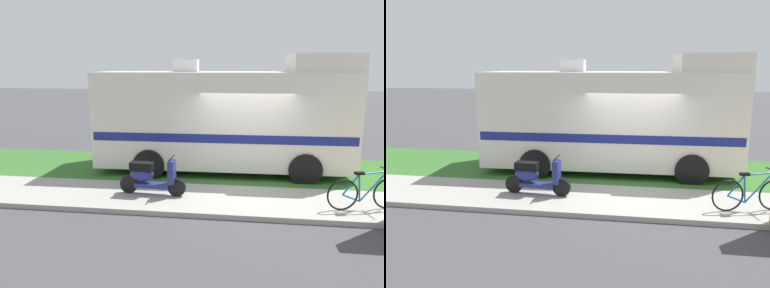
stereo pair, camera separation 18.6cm
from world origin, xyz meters
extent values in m
plane|color=#424244|center=(0.00, 0.00, 0.00)|extent=(80.00, 80.00, 0.00)
cube|color=#9E9B93|center=(0.00, -1.20, 0.06)|extent=(24.00, 2.00, 0.12)
cube|color=#336628|center=(0.00, 1.50, 0.04)|extent=(24.00, 3.40, 0.08)
cube|color=silver|center=(-0.69, 1.53, 1.67)|extent=(7.42, 2.50, 2.74)
cube|color=silver|center=(2.10, 1.58, 3.29)|extent=(1.84, 2.29, 0.50)
cube|color=navy|center=(-0.69, 1.53, 1.26)|extent=(7.27, 2.52, 0.24)
cube|color=black|center=(2.98, 1.59, 2.15)|extent=(0.11, 2.03, 0.90)
cube|color=silver|center=(-1.80, 1.52, 3.22)|extent=(0.71, 0.61, 0.36)
cylinder|color=black|center=(1.58, 2.71, 0.45)|extent=(0.90, 0.29, 0.90)
cylinder|color=black|center=(1.61, 0.43, 0.45)|extent=(0.90, 0.29, 0.90)
cylinder|color=black|center=(-2.74, 2.64, 0.45)|extent=(0.90, 0.29, 0.90)
cylinder|color=black|center=(-2.71, 0.36, 0.45)|extent=(0.90, 0.29, 0.90)
cylinder|color=black|center=(-1.64, -1.20, 0.34)|extent=(0.45, 0.13, 0.44)
cylinder|color=black|center=(-2.85, -1.12, 0.34)|extent=(0.45, 0.13, 0.44)
cube|color=navy|center=(-2.24, -1.16, 0.36)|extent=(0.87, 0.33, 0.10)
cube|color=black|center=(-2.51, -1.14, 0.82)|extent=(0.58, 0.30, 0.20)
ellipsoid|color=navy|center=(-2.51, -1.14, 0.62)|extent=(0.62, 0.34, 0.36)
cube|color=navy|center=(-1.76, -1.19, 0.72)|extent=(0.16, 0.33, 0.56)
cylinder|color=black|center=(-1.76, -1.19, 1.07)|extent=(0.07, 0.50, 0.04)
sphere|color=white|center=(-1.76, -1.19, 0.90)|extent=(0.12, 0.12, 0.12)
torus|color=black|center=(2.09, -1.60, 0.47)|extent=(0.70, 0.19, 0.71)
cylinder|color=#1E6699|center=(2.75, -1.45, 0.64)|extent=(0.59, 0.16, 0.68)
cylinder|color=#1E6699|center=(2.45, -1.52, 0.62)|extent=(0.10, 0.06, 0.61)
cylinder|color=#1E6699|center=(2.72, -1.46, 0.95)|extent=(0.62, 0.17, 0.09)
cylinder|color=#1E6699|center=(2.28, -1.56, 0.39)|extent=(0.41, 0.12, 0.19)
cylinder|color=#1E6699|center=(2.25, -1.56, 0.70)|extent=(0.36, 0.11, 0.47)
cube|color=black|center=(2.42, -1.53, 0.95)|extent=(0.22, 0.14, 0.06)
cube|color=maroon|center=(1.68, 6.15, 1.03)|extent=(2.57, 2.18, 1.50)
cube|color=black|center=(1.68, 6.15, 1.48)|extent=(2.44, 2.20, 0.44)
cube|color=maroon|center=(-1.06, 6.01, 0.66)|extent=(3.11, 2.21, 0.76)
cylinder|color=black|center=(1.82, 7.15, 0.38)|extent=(0.77, 0.28, 0.76)
cylinder|color=black|center=(1.92, 5.17, 0.38)|extent=(0.77, 0.28, 0.76)
cylinder|color=black|center=(-1.47, 6.99, 0.38)|extent=(0.77, 0.28, 0.76)
cylinder|color=black|center=(-1.37, 5.01, 0.38)|extent=(0.77, 0.28, 0.76)
camera|label=1|loc=(-0.12, -9.60, 3.23)|focal=34.71mm
camera|label=2|loc=(0.06, -9.57, 3.23)|focal=34.71mm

